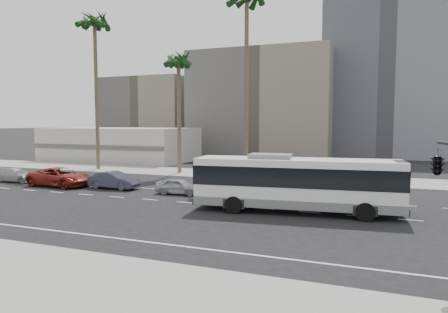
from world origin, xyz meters
The scene contains 17 objects.
ground centered at (0.00, 0.00, 0.00)m, with size 700.00×700.00×0.00m, color black.
sidewalk_north centered at (0.00, 15.50, 0.07)m, with size 120.00×7.00×0.15m, color gray.
sidewalk_south centered at (0.00, -15.50, 0.07)m, with size 120.00×7.00×0.15m, color gray.
commercial_low centered at (-30.00, 25.99, 2.50)m, with size 22.00×12.16×5.00m.
midrise_beige_west centered at (-12.00, 45.00, 9.00)m, with size 24.00×18.00×18.00m, color #64605A.
midrise_gray_center centered at (8.00, 52.00, 13.00)m, with size 20.00×20.00×26.00m, color #565A62.
midrise_beige_far centered at (-38.00, 50.00, 7.50)m, with size 18.00×16.00×15.00m, color #64605A.
civic_tower centered at (-2.00, 250.00, 38.83)m, with size 42.00×42.00×129.00m.
city_bus centered at (2.15, -0.30, 1.99)m, with size 13.38×4.28×3.78m.
car_a centered at (-8.04, 2.94, 0.65)m, with size 3.82×1.54×1.30m, color #9EA0A4.
car_b centered at (-14.66, 3.29, 0.76)m, with size 4.61×1.61×1.52m, color #333648.
car_c centered at (-20.16, 2.75, 0.85)m, with size 6.14×2.83×1.71m, color maroon.
car_d centered at (-26.34, 3.40, 0.67)m, with size 4.59×1.86×1.33m, color #AEAEAE.
traffic_signal centered at (9.09, -10.43, 4.38)m, with size 2.44×3.30×5.25m.
palm_near centered at (-5.74, 13.66, 17.98)m, with size 5.90×5.90×19.84m.
palm_mid centered at (-14.10, 14.82, 12.47)m, with size 4.48×4.48×13.86m.
palm_far centered at (-25.05, 14.36, 17.40)m, with size 5.58×5.58×19.16m.
Camera 1 is at (7.02, -26.17, 5.84)m, focal length 32.34 mm.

